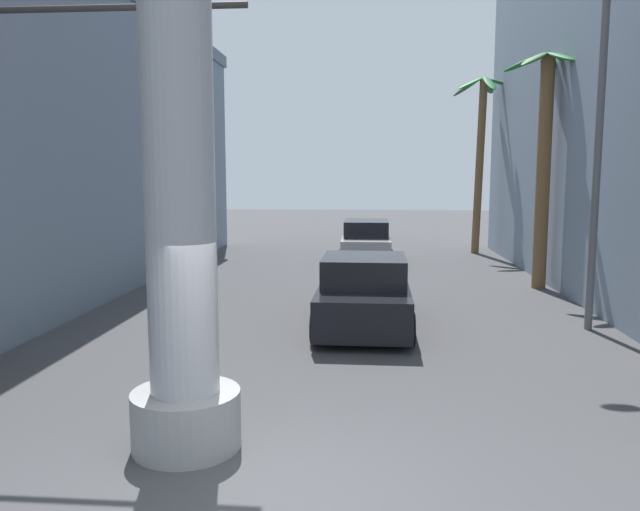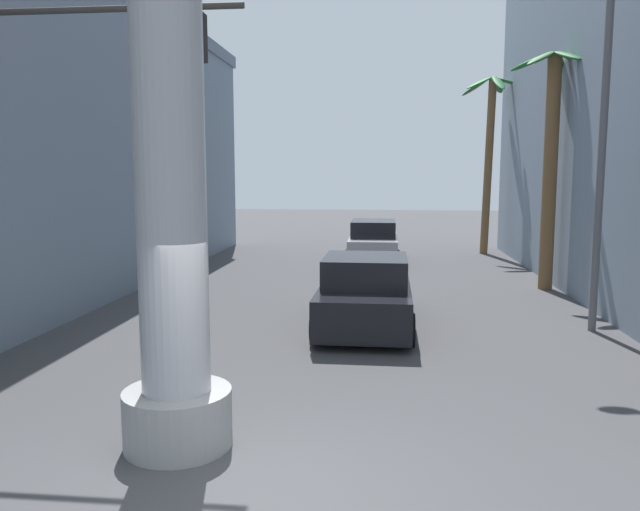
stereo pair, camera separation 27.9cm
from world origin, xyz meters
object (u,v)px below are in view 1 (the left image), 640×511
Objects in this scene: car_lead at (364,294)px; palm_tree_mid_right at (544,151)px; traffic_light_mast at (39,120)px; street_lamp at (582,117)px; palm_tree_far_right at (480,144)px; car_far at (366,242)px.

car_lead is 0.70× the size of palm_tree_mid_right.
traffic_light_mast is 7.24m from car_lead.
street_lamp is 4.99m from palm_tree_mid_right.
palm_tree_far_right is (-0.43, 8.04, 0.59)m from palm_tree_mid_right.
palm_tree_far_right is (4.62, 2.79, 3.79)m from car_far.
traffic_light_mast is 1.24× the size of car_lead.
palm_tree_mid_right reaches higher than traffic_light_mast.
street_lamp is at bearing -96.76° from palm_tree_mid_right.
car_far is at bearing -148.88° from palm_tree_far_right.
street_lamp reaches higher than palm_tree_mid_right.
street_lamp reaches higher than palm_tree_far_right.
car_far is 6.60m from palm_tree_far_right.
palm_tree_far_right is at bearing 60.59° from traffic_light_mast.
palm_tree_mid_right reaches higher than car_lead.
palm_tree_far_right reaches higher than car_far.
palm_tree_mid_right reaches higher than car_far.
street_lamp is 10.24m from traffic_light_mast.
palm_tree_mid_right is at bearing -46.11° from car_far.
street_lamp is 1.69× the size of car_far.
car_lead is at bearing -109.35° from palm_tree_far_right.
street_lamp is 5.79m from car_lead.
traffic_light_mast is (-9.42, -4.01, -0.34)m from street_lamp.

